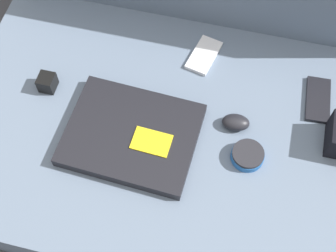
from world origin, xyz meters
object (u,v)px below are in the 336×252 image
at_px(speaker_puck, 248,155).
at_px(charger_brick, 47,82).
at_px(computer_mouse, 236,122).
at_px(phone_black, 204,55).
at_px(laptop, 132,135).
at_px(phone_silver, 318,100).

height_order(speaker_puck, charger_brick, charger_brick).
xyz_separation_m(computer_mouse, phone_black, (-0.12, 0.19, -0.01)).
xyz_separation_m(laptop, phone_silver, (0.42, 0.21, -0.01)).
bearing_deg(speaker_puck, computer_mouse, 117.99).
height_order(speaker_puck, phone_silver, speaker_puck).
height_order(computer_mouse, phone_silver, computer_mouse).
xyz_separation_m(laptop, charger_brick, (-0.25, 0.09, 0.01)).
bearing_deg(charger_brick, phone_silver, 10.16).
bearing_deg(charger_brick, computer_mouse, 0.15).
xyz_separation_m(computer_mouse, charger_brick, (-0.48, -0.00, 0.01)).
height_order(laptop, phone_black, laptop).
height_order(phone_black, charger_brick, charger_brick).
relative_size(laptop, computer_mouse, 4.48).
distance_m(laptop, phone_black, 0.30).
distance_m(laptop, computer_mouse, 0.25).
distance_m(speaker_puck, phone_silver, 0.25).
relative_size(speaker_puck, phone_black, 0.62).
bearing_deg(charger_brick, phone_black, 27.27).
bearing_deg(phone_silver, computer_mouse, -150.84).
bearing_deg(phone_black, speaker_puck, -46.43).
bearing_deg(laptop, phone_silver, 29.06).
distance_m(phone_black, charger_brick, 0.41).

